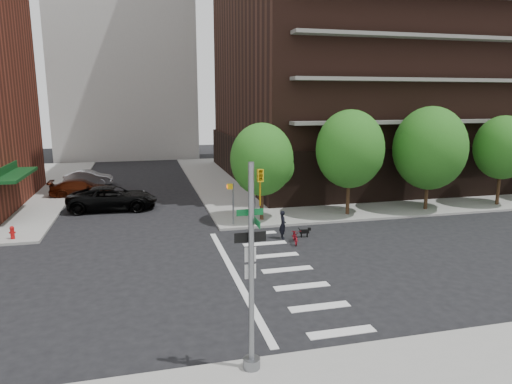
# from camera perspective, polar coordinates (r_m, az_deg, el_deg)

# --- Properties ---
(ground) EXTENTS (120.00, 120.00, 0.00)m
(ground) POSITION_cam_1_polar(r_m,az_deg,el_deg) (20.85, -4.08, -10.38)
(ground) COLOR black
(ground) RESTS_ON ground
(sidewalk_ne) EXTENTS (39.00, 33.00, 0.15)m
(sidewalk_ne) POSITION_cam_1_polar(r_m,az_deg,el_deg) (49.35, 14.98, 2.16)
(sidewalk_ne) COLOR gray
(sidewalk_ne) RESTS_ON ground
(crosswalk) EXTENTS (3.85, 13.00, 0.01)m
(crosswalk) POSITION_cam_1_polar(r_m,az_deg,el_deg) (21.30, 1.86, -9.85)
(crosswalk) COLOR silver
(crosswalk) RESTS_ON ground
(tree_a) EXTENTS (4.00, 4.00, 5.90)m
(tree_a) POSITION_cam_1_polar(r_m,az_deg,el_deg) (28.75, 0.73, 4.08)
(tree_a) COLOR #301E11
(tree_a) RESTS_ON sidewalk_ne
(tree_b) EXTENTS (4.50, 4.50, 6.65)m
(tree_b) POSITION_cam_1_polar(r_m,az_deg,el_deg) (30.76, 11.65, 5.27)
(tree_b) COLOR #301E11
(tree_b) RESTS_ON sidewalk_ne
(tree_c) EXTENTS (5.00, 5.00, 6.80)m
(tree_c) POSITION_cam_1_polar(r_m,az_deg,el_deg) (33.79, 20.90, 5.13)
(tree_c) COLOR #301E11
(tree_c) RESTS_ON sidewalk_ne
(tree_d) EXTENTS (4.00, 4.00, 6.20)m
(tree_d) POSITION_cam_1_polar(r_m,az_deg,el_deg) (37.55, 28.47, 4.90)
(tree_d) COLOR #301E11
(tree_d) RESTS_ON sidewalk_ne
(traffic_signal) EXTENTS (0.90, 0.75, 6.00)m
(traffic_signal) POSITION_cam_1_polar(r_m,az_deg,el_deg) (12.94, -0.45, -11.53)
(traffic_signal) COLOR slate
(traffic_signal) RESTS_ON sidewalk_s
(pedestrian_signal) EXTENTS (2.18, 0.67, 2.60)m
(pedestrian_signal) POSITION_cam_1_polar(r_m,az_deg,el_deg) (28.19, -2.29, -0.60)
(pedestrian_signal) COLOR slate
(pedestrian_signal) RESTS_ON sidewalk_ne
(fire_hydrant) EXTENTS (0.24, 0.24, 0.73)m
(fire_hydrant) POSITION_cam_1_polar(r_m,az_deg,el_deg) (28.75, -28.17, -4.41)
(fire_hydrant) COLOR #A50C0C
(fire_hydrant) RESTS_ON sidewalk_nw
(parked_car_black) EXTENTS (3.15, 6.28, 1.71)m
(parked_car_black) POSITION_cam_1_polar(r_m,az_deg,el_deg) (34.04, -17.49, -0.74)
(parked_car_black) COLOR black
(parked_car_black) RESTS_ON ground
(parked_car_maroon) EXTENTS (2.06, 4.95, 1.43)m
(parked_car_maroon) POSITION_cam_1_polar(r_m,az_deg,el_deg) (39.49, -20.96, 0.46)
(parked_car_maroon) COLOR #3E1307
(parked_car_maroon) RESTS_ON ground
(parked_car_silver) EXTENTS (1.74, 4.30, 1.39)m
(parked_car_silver) POSITION_cam_1_polar(r_m,az_deg,el_deg) (44.62, -20.19, 1.69)
(parked_car_silver) COLOR #A2A3A9
(parked_car_silver) RESTS_ON ground
(scooter) EXTENTS (0.86, 1.63, 0.82)m
(scooter) POSITION_cam_1_polar(r_m,az_deg,el_deg) (25.23, 4.93, -5.48)
(scooter) COLOR maroon
(scooter) RESTS_ON ground
(dog_walker) EXTENTS (0.62, 0.43, 1.62)m
(dog_walker) POSITION_cam_1_polar(r_m,az_deg,el_deg) (25.88, 3.37, -4.10)
(dog_walker) COLOR black
(dog_walker) RESTS_ON ground
(dog) EXTENTS (0.65, 0.23, 0.55)m
(dog) POSITION_cam_1_polar(r_m,az_deg,el_deg) (26.36, 6.14, -4.91)
(dog) COLOR black
(dog) RESTS_ON ground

